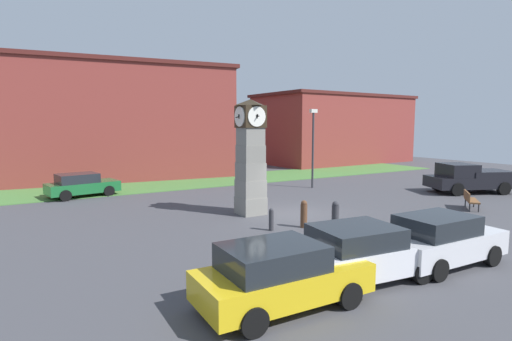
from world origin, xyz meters
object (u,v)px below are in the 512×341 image
at_px(bollard_near_tower, 335,214).
at_px(car_navy_sedan, 280,275).
at_px(car_near_tower, 362,252).
at_px(bollard_far_row, 271,219).
at_px(car_by_building, 441,240).
at_px(car_far_lot, 81,185).
at_px(bench, 470,199).
at_px(pickup_truck, 470,178).
at_px(clock_tower, 251,158).
at_px(street_lamp_near_road, 313,142).
at_px(bollard_mid_row, 304,214).
at_px(pedestrian_near_bench, 231,162).

distance_m(bollard_near_tower, car_navy_sedan, 8.01).
bearing_deg(car_near_tower, bollard_far_row, 83.70).
distance_m(car_navy_sedan, car_by_building, 5.82).
bearing_deg(car_far_lot, bench, -39.74).
distance_m(car_far_lot, pickup_truck, 23.94).
relative_size(car_navy_sedan, car_by_building, 1.02).
xyz_separation_m(clock_tower, car_far_lot, (-6.44, 9.07, -1.98)).
distance_m(clock_tower, car_navy_sedan, 10.11).
bearing_deg(car_navy_sedan, bench, 16.27).
relative_size(pickup_truck, bench, 3.55).
xyz_separation_m(car_by_building, bench, (8.64, 4.35, -0.27)).
height_order(car_near_tower, pickup_truck, pickup_truck).
xyz_separation_m(car_far_lot, street_lamp_near_road, (14.01, -4.27, 2.40)).
xyz_separation_m(car_navy_sedan, car_near_tower, (2.89, 0.27, 0.00)).
relative_size(car_by_building, bench, 2.61).
bearing_deg(bench, car_near_tower, -161.13).
height_order(bollard_mid_row, pedestrian_near_bench, pedestrian_near_bench).
xyz_separation_m(bollard_mid_row, car_near_tower, (-2.05, -5.32, 0.20)).
relative_size(car_navy_sedan, bench, 2.67).
relative_size(bollard_far_row, bench, 0.59).
height_order(car_navy_sedan, street_lamp_near_road, street_lamp_near_road).
height_order(pickup_truck, pedestrian_near_bench, pickup_truck).
distance_m(clock_tower, street_lamp_near_road, 8.97).
height_order(bollard_near_tower, pedestrian_near_bench, pedestrian_near_bench).
relative_size(bollard_far_row, street_lamp_near_road, 0.17).
bearing_deg(bollard_near_tower, pickup_truck, 9.35).
bearing_deg(bollard_mid_row, car_navy_sedan, -131.51).
xyz_separation_m(clock_tower, bollard_near_tower, (1.91, -3.88, -2.16)).
relative_size(bollard_far_row, pickup_truck, 0.17).
bearing_deg(car_near_tower, clock_tower, 80.83).
height_order(bollard_far_row, car_far_lot, car_far_lot).
distance_m(car_far_lot, street_lamp_near_road, 14.84).
xyz_separation_m(car_far_lot, bench, (16.60, -13.80, -0.20)).
height_order(car_navy_sedan, car_near_tower, car_navy_sedan).
relative_size(bollard_mid_row, car_navy_sedan, 0.28).
height_order(bollard_far_row, bench, bollard_far_row).
height_order(bollard_mid_row, street_lamp_near_road, street_lamp_near_road).
xyz_separation_m(pickup_truck, street_lamp_near_road, (-7.34, 6.55, 2.20)).
xyz_separation_m(bench, street_lamp_near_road, (-2.59, 9.53, 2.60)).
bearing_deg(bollard_near_tower, car_far_lot, 122.80).
xyz_separation_m(bollard_near_tower, bollard_mid_row, (-1.26, 0.53, 0.03)).
relative_size(clock_tower, street_lamp_near_road, 1.03).
relative_size(car_near_tower, car_by_building, 1.03).
bearing_deg(street_lamp_near_road, car_by_building, -113.54).
bearing_deg(car_far_lot, car_by_building, -66.31).
bearing_deg(bench, bollard_near_tower, 174.17).
height_order(bollard_near_tower, car_navy_sedan, car_navy_sedan).
bearing_deg(bollard_mid_row, car_near_tower, -111.10).
xyz_separation_m(car_near_tower, bench, (11.56, 3.95, -0.26)).
height_order(bollard_mid_row, car_navy_sedan, car_navy_sedan).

